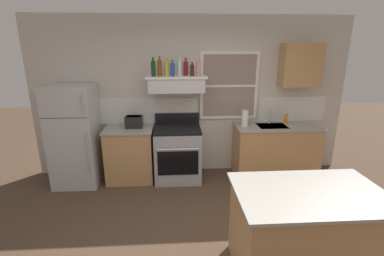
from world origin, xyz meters
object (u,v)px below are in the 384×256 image
object	(u,v)px
bottle_red_label_wine	(186,68)
refrigerator	(75,136)
bottle_brown_stout	(193,70)
paper_towel_roll	(245,118)
toaster	(134,122)
bottle_dark_green_wine	(153,68)
bottle_amber_wine	(160,68)
kitchen_island	(305,233)
stove_range	(178,153)
bottle_rose_pink	(199,69)
bottle_champagne_gold_foil	(167,68)
bottle_blue_liqueur	(173,69)
bottle_clear_tall	(180,68)
dish_soap_bottle	(286,119)

from	to	relation	value
bottle_red_label_wine	refrigerator	bearing A→B (deg)	-174.75
bottle_brown_stout	paper_towel_roll	size ratio (longest dim) A/B	0.80
toaster	bottle_dark_green_wine	world-z (taller)	bottle_dark_green_wine
bottle_amber_wine	kitchen_island	distance (m)	3.01
toaster	stove_range	bearing A→B (deg)	-6.18
bottle_brown_stout	bottle_red_label_wine	bearing A→B (deg)	143.15
bottle_dark_green_wine	bottle_rose_pink	size ratio (longest dim) A/B	1.05
bottle_champagne_gold_foil	bottle_blue_liqueur	bearing A→B (deg)	-11.68
toaster	bottle_blue_liqueur	world-z (taller)	bottle_blue_liqueur
bottle_amber_wine	bottle_dark_green_wine	bearing A→B (deg)	179.43
bottle_blue_liqueur	bottle_rose_pink	bearing A→B (deg)	2.36
stove_range	bottle_champagne_gold_foil	xyz separation A→B (m)	(-0.15, 0.07, 1.40)
bottle_clear_tall	bottle_brown_stout	world-z (taller)	bottle_clear_tall
bottle_brown_stout	dish_soap_bottle	xyz separation A→B (m)	(1.63, 0.07, -0.84)
bottle_brown_stout	paper_towel_roll	distance (m)	1.18
bottle_blue_liqueur	bottle_rose_pink	world-z (taller)	bottle_rose_pink
bottle_amber_wine	paper_towel_roll	distance (m)	1.62
bottle_blue_liqueur	stove_range	bearing A→B (deg)	-40.64
bottle_rose_pink	dish_soap_bottle	distance (m)	1.76
bottle_red_label_wine	paper_towel_roll	bearing A→B (deg)	-6.11
bottle_rose_pink	paper_towel_roll	world-z (taller)	bottle_rose_pink
toaster	kitchen_island	xyz separation A→B (m)	(1.92, -2.23, -0.55)
bottle_dark_green_wine	dish_soap_bottle	xyz separation A→B (m)	(2.24, 0.08, -0.87)
bottle_blue_liqueur	bottle_red_label_wine	world-z (taller)	bottle_red_label_wine
dish_soap_bottle	kitchen_island	xyz separation A→B (m)	(-0.67, -2.29, -0.54)
stove_range	bottle_amber_wine	bearing A→B (deg)	167.52
toaster	bottle_blue_liqueur	distance (m)	1.07
paper_towel_roll	dish_soap_bottle	xyz separation A→B (m)	(0.75, 0.10, -0.04)
bottle_dark_green_wine	kitchen_island	size ratio (longest dim) A/B	0.21
bottle_red_label_wine	toaster	bearing A→B (deg)	-175.64
toaster	stove_range	world-z (taller)	toaster
dish_soap_bottle	kitchen_island	world-z (taller)	dish_soap_bottle
bottle_blue_liqueur	bottle_clear_tall	distance (m)	0.13
bottle_dark_green_wine	bottle_brown_stout	xyz separation A→B (m)	(0.61, 0.01, -0.03)
refrigerator	bottle_champagne_gold_foil	distance (m)	1.84
stove_range	kitchen_island	xyz separation A→B (m)	(1.21, -2.15, -0.01)
refrigerator	bottle_clear_tall	world-z (taller)	bottle_clear_tall
bottle_amber_wine	bottle_clear_tall	distance (m)	0.32
paper_towel_roll	kitchen_island	xyz separation A→B (m)	(0.08, -2.19, -0.59)
toaster	bottle_brown_stout	world-z (taller)	bottle_brown_stout
kitchen_island	bottle_blue_liqueur	bearing A→B (deg)	119.90
bottle_champagne_gold_foil	bottle_red_label_wine	xyz separation A→B (m)	(0.30, 0.07, -0.00)
bottle_red_label_wine	dish_soap_bottle	world-z (taller)	bottle_red_label_wine
bottle_amber_wine	kitchen_island	size ratio (longest dim) A/B	0.22
stove_range	bottle_clear_tall	world-z (taller)	bottle_clear_tall
refrigerator	kitchen_island	distance (m)	3.58
bottle_amber_wine	kitchen_island	xyz separation A→B (m)	(1.47, -2.21, -1.42)
bottle_champagne_gold_foil	bottle_brown_stout	world-z (taller)	bottle_champagne_gold_foil
bottle_champagne_gold_foil	bottle_rose_pink	xyz separation A→B (m)	(0.50, -0.00, -0.00)
toaster	bottle_clear_tall	bearing A→B (deg)	3.43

